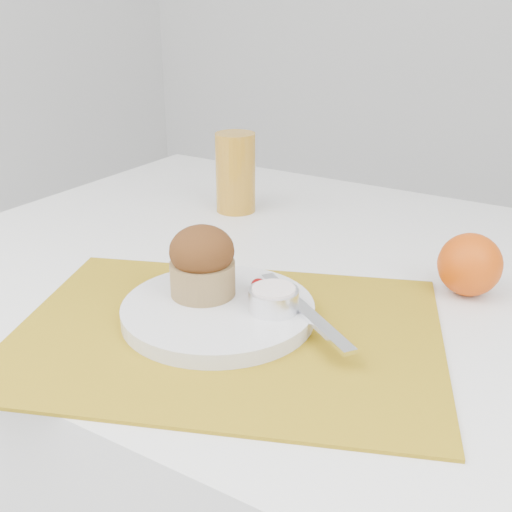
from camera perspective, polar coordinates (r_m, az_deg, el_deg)
The scene contains 11 objects.
table at distance 1.04m, azimuth 7.32°, elevation -20.95°, with size 1.20×0.80×0.75m, color white.
placemat at distance 0.69m, azimuth -2.58°, elevation -6.83°, with size 0.45×0.33×0.00m, color #A68217.
plate at distance 0.71m, azimuth -3.39°, elevation -4.89°, with size 0.21×0.21×0.02m, color silver.
ramekin at distance 0.69m, azimuth 1.57°, elevation -3.91°, with size 0.06×0.06×0.02m, color white.
cream at distance 0.69m, azimuth 1.58°, elevation -3.04°, with size 0.05×0.05×0.01m, color white.
raspberry_near at distance 0.73m, azimuth 0.24°, elevation -2.64°, with size 0.02×0.02×0.02m, color #600202.
raspberry_far at distance 0.71m, azimuth 0.93°, elevation -3.28°, with size 0.02×0.02×0.02m, color #5B0207.
butter_knife at distance 0.69m, azimuth 4.27°, elevation -4.79°, with size 0.19×0.02×0.00m, color silver.
orange at distance 0.81m, azimuth 18.47°, elevation -0.73°, with size 0.08×0.08×0.08m, color #DC4E07.
juice_glass at distance 1.05m, azimuth -1.83°, elevation 7.41°, with size 0.06×0.06×0.13m, color #C28724.
muffin at distance 0.72m, azimuth -4.81°, elevation -0.54°, with size 0.08×0.08×0.08m.
Camera 1 is at (0.29, -0.65, 1.10)m, focal length 45.00 mm.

